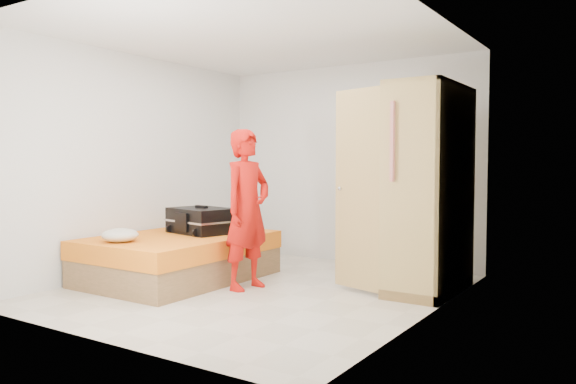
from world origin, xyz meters
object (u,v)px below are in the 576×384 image
Objects in this scene: bed at (179,257)px; person at (247,209)px; suitcase at (201,221)px; wardrobe at (424,194)px; round_cushion at (120,235)px.

bed is 1.08m from person.
bed is 2.38× the size of suitcase.
bed is 1.21× the size of person.
suitcase is at bearing 79.56° from bed.
suitcase reaches higher than bed.
wardrobe is (2.50, 0.94, 0.75)m from bed.
bed is at bearing 79.17° from round_cushion.
wardrobe reaches higher than suitcase.
round_cushion reaches higher than bed.
person reaches higher than suitcase.
person reaches higher than round_cushion.
suitcase is (-0.85, 0.24, -0.19)m from person.
person is at bearing 4.40° from bed.
wardrobe reaches higher than round_cushion.
wardrobe is 5.64× the size of round_cushion.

